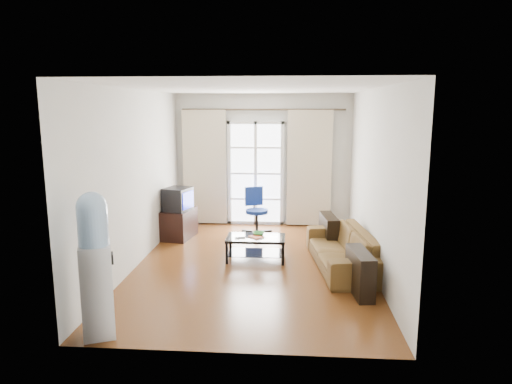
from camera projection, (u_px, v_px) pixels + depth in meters
floor at (253, 265)px, 7.12m from camera, size 5.20×5.20×0.00m
ceiling at (253, 88)px, 6.63m from camera, size 5.20×5.20×0.00m
wall_back at (263, 160)px, 9.42m from camera, size 3.60×0.02×2.70m
wall_front at (231, 222)px, 4.32m from camera, size 3.60×0.02×2.70m
wall_left at (136, 178)px, 7.00m from camera, size 0.02×5.20×2.70m
wall_right at (374, 181)px, 6.74m from camera, size 0.02×5.20×2.70m
french_door at (256, 174)px, 9.43m from camera, size 1.16×0.06×2.15m
curtain_rod at (263, 110)px, 9.14m from camera, size 3.30×0.04×0.04m
curtain_left at (205, 168)px, 9.42m from camera, size 0.90×0.07×2.35m
curtain_right at (309, 169)px, 9.26m from camera, size 0.90×0.07×2.35m
radiator at (301, 210)px, 9.45m from camera, size 0.64×0.12×0.64m
sofa at (342, 249)px, 6.98m from camera, size 2.18×1.27×0.58m
coffee_table at (256, 245)px, 7.33m from camera, size 0.94×0.54×0.38m
bowl at (259, 234)px, 7.40m from camera, size 0.25×0.25×0.05m
book at (252, 238)px, 7.22m from camera, size 0.37×0.37×0.02m
remote at (240, 238)px, 7.23m from camera, size 0.17×0.08×0.02m
tv_stand at (178, 224)px, 8.57m from camera, size 0.61×0.81×0.54m
crt_tv at (177, 199)px, 8.42m from camera, size 0.56×0.57×0.42m
task_chair at (256, 220)px, 8.88m from camera, size 0.79×0.79×0.90m
water_cooler at (95, 262)px, 4.77m from camera, size 0.42×0.42×1.58m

